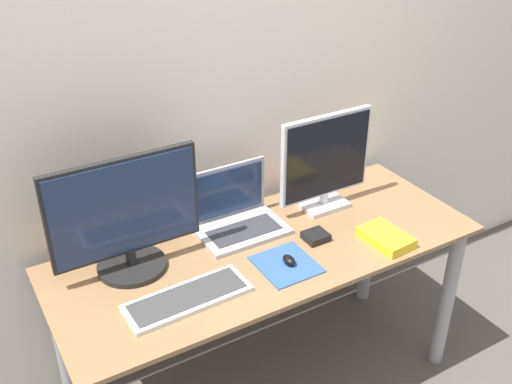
{
  "coord_description": "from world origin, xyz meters",
  "views": [
    {
      "loc": [
        -0.96,
        -1.24,
        2.01
      ],
      "look_at": [
        -0.01,
        0.38,
        0.94
      ],
      "focal_mm": 42.0,
      "sensor_mm": 36.0,
      "label": 1
    }
  ],
  "objects_px": {
    "laptop": "(236,214)",
    "power_brick": "(316,236)",
    "monitor_right": "(326,162)",
    "keyboard": "(188,298)",
    "mouse": "(289,260)",
    "book": "(386,237)",
    "monitor_left": "(126,218)"
  },
  "relations": [
    {
      "from": "mouse",
      "to": "laptop",
      "type": "bearing_deg",
      "value": 97.83
    },
    {
      "from": "laptop",
      "to": "book",
      "type": "relative_size",
      "value": 1.63
    },
    {
      "from": "monitor_left",
      "to": "power_brick",
      "type": "xyz_separation_m",
      "value": [
        0.66,
        -0.19,
        -0.19
      ]
    },
    {
      "from": "mouse",
      "to": "book",
      "type": "distance_m",
      "value": 0.4
    },
    {
      "from": "laptop",
      "to": "keyboard",
      "type": "distance_m",
      "value": 0.47
    },
    {
      "from": "laptop",
      "to": "power_brick",
      "type": "distance_m",
      "value": 0.32
    },
    {
      "from": "monitor_right",
      "to": "keyboard",
      "type": "xyz_separation_m",
      "value": [
        -0.74,
        -0.26,
        -0.2
      ]
    },
    {
      "from": "laptop",
      "to": "power_brick",
      "type": "xyz_separation_m",
      "value": [
        0.22,
        -0.23,
        -0.04
      ]
    },
    {
      "from": "laptop",
      "to": "book",
      "type": "bearing_deg",
      "value": -40.74
    },
    {
      "from": "mouse",
      "to": "book",
      "type": "relative_size",
      "value": 0.3
    },
    {
      "from": "laptop",
      "to": "keyboard",
      "type": "xyz_separation_m",
      "value": [
        -0.35,
        -0.31,
        -0.05
      ]
    },
    {
      "from": "power_brick",
      "to": "laptop",
      "type": "bearing_deg",
      "value": 133.22
    },
    {
      "from": "power_brick",
      "to": "mouse",
      "type": "bearing_deg",
      "value": -154.98
    },
    {
      "from": "book",
      "to": "power_brick",
      "type": "height_order",
      "value": "book"
    },
    {
      "from": "laptop",
      "to": "book",
      "type": "distance_m",
      "value": 0.58
    },
    {
      "from": "monitor_left",
      "to": "book",
      "type": "distance_m",
      "value": 0.96
    },
    {
      "from": "monitor_right",
      "to": "keyboard",
      "type": "relative_size",
      "value": 0.97
    },
    {
      "from": "keyboard",
      "to": "laptop",
      "type": "bearing_deg",
      "value": 41.27
    },
    {
      "from": "monitor_left",
      "to": "power_brick",
      "type": "distance_m",
      "value": 0.71
    },
    {
      "from": "mouse",
      "to": "keyboard",
      "type": "bearing_deg",
      "value": 179.07
    },
    {
      "from": "laptop",
      "to": "mouse",
      "type": "height_order",
      "value": "laptop"
    },
    {
      "from": "monitor_left",
      "to": "laptop",
      "type": "height_order",
      "value": "monitor_left"
    },
    {
      "from": "monitor_right",
      "to": "power_brick",
      "type": "relative_size",
      "value": 4.65
    },
    {
      "from": "monitor_right",
      "to": "book",
      "type": "xyz_separation_m",
      "value": [
        0.05,
        -0.33,
        -0.19
      ]
    },
    {
      "from": "laptop",
      "to": "keyboard",
      "type": "relative_size",
      "value": 0.79
    },
    {
      "from": "laptop",
      "to": "mouse",
      "type": "distance_m",
      "value": 0.32
    },
    {
      "from": "monitor_right",
      "to": "mouse",
      "type": "distance_m",
      "value": 0.47
    },
    {
      "from": "keyboard",
      "to": "book",
      "type": "xyz_separation_m",
      "value": [
        0.78,
        -0.07,
        0.01
      ]
    },
    {
      "from": "laptop",
      "to": "mouse",
      "type": "relative_size",
      "value": 5.5
    },
    {
      "from": "monitor_left",
      "to": "keyboard",
      "type": "relative_size",
      "value": 1.24
    },
    {
      "from": "mouse",
      "to": "power_brick",
      "type": "distance_m",
      "value": 0.19
    },
    {
      "from": "monitor_right",
      "to": "book",
      "type": "bearing_deg",
      "value": -81.43
    }
  ]
}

